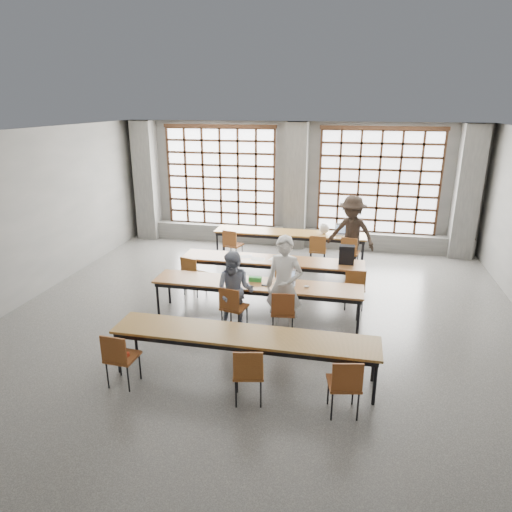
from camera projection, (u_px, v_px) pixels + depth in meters
The scene contains 40 objects.
floor at pixel (257, 328), 8.51m from camera, with size 11.00×11.00×0.00m, color #494947.
ceiling at pixel (258, 134), 7.39m from camera, with size 11.00×11.00×0.00m, color silver.
wall_back at pixel (297, 185), 13.05m from camera, with size 10.00×10.00×0.00m, color #5A5A58.
wall_front at pixel (77, 481), 2.86m from camera, with size 10.00×10.00×0.00m, color #5A5A58.
wall_left at pixel (8, 223), 8.94m from camera, with size 11.00×11.00×0.00m, color #5A5A58.
column_left at pixel (147, 181), 13.68m from camera, with size 0.60×0.55×3.50m, color #555553.
column_mid at pixel (296, 186), 12.79m from camera, with size 0.60×0.55×3.50m, color #555553.
column_right at pixel (467, 193), 11.90m from camera, with size 0.60×0.55×3.50m, color #555553.
window_left at pixel (221, 177), 13.37m from camera, with size 3.32×0.12×3.00m.
window_right at pixel (379, 183), 12.48m from camera, with size 3.32×0.12×3.00m.
sill_ledge at pixel (295, 237), 13.34m from camera, with size 9.80×0.35×0.50m, color #555553.
desk_row_a at pixel (290, 234), 12.09m from camera, with size 4.00×0.70×0.73m.
desk_row_b at pixel (272, 262), 10.01m from camera, with size 4.00×0.70×0.73m.
desk_row_c at pixel (257, 286), 8.70m from camera, with size 4.00×0.70×0.73m.
desk_row_d at pixel (244, 338), 6.80m from camera, with size 4.00×0.70×0.73m.
chair_back_left at pixel (232, 243), 11.83m from camera, with size 0.51×0.51×0.88m.
chair_back_mid at pixel (318, 248), 11.39m from camera, with size 0.43×0.43×0.88m.
chair_back_right at pixel (350, 250), 11.23m from camera, with size 0.49×0.49×0.88m.
chair_mid_left at pixel (192, 272), 9.80m from camera, with size 0.52×0.52×0.88m.
chair_mid_centre at pixel (285, 279), 9.39m from camera, with size 0.42×0.43×0.88m.
chair_mid_right at pixel (355, 285), 9.11m from camera, with size 0.44×0.44×0.88m.
chair_front_left at pixel (232, 304), 8.22m from camera, with size 0.51×0.51×0.88m.
chair_front_right at pixel (283, 309), 8.04m from camera, with size 0.46×0.47×0.88m.
chair_near_left at pixel (119, 354), 6.59m from camera, with size 0.44×0.45×0.88m.
chair_near_mid at pixel (248, 370), 6.21m from camera, with size 0.50×0.50×0.88m.
chair_near_right at pixel (345, 381), 5.96m from camera, with size 0.49×0.50×0.88m.
student_male at pixel (284, 286), 8.04m from camera, with size 0.67×0.44×1.83m, color silver.
student_female at pixel (235, 291), 8.27m from camera, with size 0.72×0.56×1.49m, color navy.
student_back at pixel (351, 233), 11.22m from camera, with size 1.20×0.69×1.86m, color black.
laptop_front at pixel (286, 280), 8.65m from camera, with size 0.39×0.34×0.26m.
laptop_back at pixel (342, 232), 11.88m from camera, with size 0.37×0.32×0.26m.
mouse at pixel (307, 286), 8.46m from camera, with size 0.10×0.06×0.04m, color white.
green_box at pixel (255, 279), 8.75m from camera, with size 0.25×0.09×0.09m, color green.
phone at pixel (265, 285), 8.55m from camera, with size 0.13×0.06×0.01m, color black.
paper_sheet_a at pixel (246, 257), 10.16m from camera, with size 0.30×0.21×0.00m, color white.
paper_sheet_b at pixel (258, 259), 10.00m from camera, with size 0.30×0.21×0.00m, color white.
paper_sheet_c at pixel (276, 259), 9.97m from camera, with size 0.30×0.21×0.00m, color white.
backpack at pixel (347, 255), 9.66m from camera, with size 0.32×0.20×0.40m, color black.
plastic_bag at pixel (324, 228), 11.89m from camera, with size 0.26×0.21×0.29m, color silver.
red_pouch at pixel (122, 354), 6.68m from camera, with size 0.20×0.08×0.06m, color #B42D16.
Camera 1 is at (1.57, -7.47, 4.00)m, focal length 32.00 mm.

